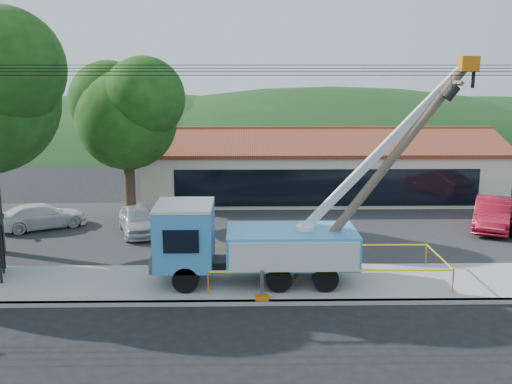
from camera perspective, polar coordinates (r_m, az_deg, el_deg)
The scene contains 15 objects.
ground at distance 18.76m, azimuth 1.61°, elevation -13.70°, with size 120.00×120.00×0.00m, color black.
curb at distance 20.64m, azimuth 1.34°, elevation -11.00°, with size 60.00×0.25×0.15m, color #AFADA4.
sidewalk at distance 22.40m, azimuth 1.14°, elevation -9.11°, with size 60.00×4.00×0.15m, color #AFADA4.
parking_lot at distance 30.01m, azimuth 0.56°, elevation -3.69°, with size 60.00×12.00×0.10m, color #28282B.
strip_mall at distance 37.71m, azimuth 6.31°, elevation 2.30°, with size 22.50×8.53×4.67m.
tree_lot at distance 30.59m, azimuth -12.83°, elevation 8.04°, with size 6.30×5.60×8.94m.
hill_west at distance 73.73m, azimuth -12.19°, elevation 5.29°, with size 78.40×56.00×28.00m, color #153613.
hill_center at distance 73.16m, azimuth 7.49°, elevation 5.40°, with size 89.60×64.00×32.00m, color #153613.
hill_east at distance 78.65m, azimuth 22.11°, elevation 5.08°, with size 72.80×52.00×26.00m, color #153613.
utility_truck at distance 21.91m, azimuth -0.55°, elevation -4.83°, with size 11.87×4.14×8.51m.
leaning_pole at distance 21.75m, azimuth 12.95°, elevation 2.60°, with size 6.43×1.92×8.46m.
caution_tape at distance 22.61m, azimuth 6.94°, elevation -6.95°, with size 9.02×3.23×0.93m.
car_silver at distance 29.60m, azimuth -11.66°, elevation -4.26°, with size 1.65×4.11×1.40m, color silver.
car_red at distance 32.31m, azimuth 22.44°, elevation -3.57°, with size 1.71×4.89×1.61m, color maroon.
car_white at distance 31.99m, azimuth -20.52°, elevation -3.57°, with size 1.82×4.47×1.30m, color white.
Camera 1 is at (-0.83, -16.90, 8.09)m, focal length 40.00 mm.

